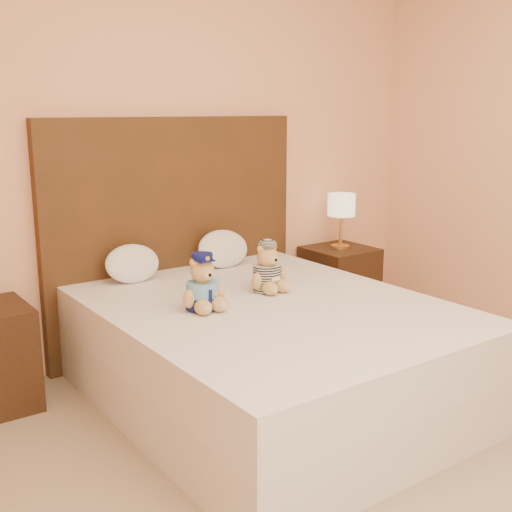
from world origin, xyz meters
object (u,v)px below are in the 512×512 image
(nightstand_right, at_px, (339,284))
(pillow_left, at_px, (132,262))
(lamp, at_px, (341,208))
(teddy_prisoner, at_px, (267,267))
(bed, at_px, (269,353))
(pillow_right, at_px, (223,247))
(teddy_police, at_px, (202,282))

(nightstand_right, xyz_separation_m, pillow_left, (-1.64, 0.03, 0.39))
(lamp, relative_size, teddy_prisoner, 1.47)
(teddy_prisoner, bearing_deg, bed, -126.20)
(pillow_left, bearing_deg, lamp, -1.05)
(bed, xyz_separation_m, nightstand_right, (1.25, 0.80, -0.00))
(nightstand_right, relative_size, pillow_right, 1.52)
(lamp, relative_size, teddy_police, 1.38)
(pillow_left, bearing_deg, nightstand_right, -1.05)
(lamp, bearing_deg, nightstand_right, 0.00)
(teddy_prisoner, height_order, pillow_right, teddy_prisoner)
(pillow_right, bearing_deg, nightstand_right, -1.72)
(pillow_left, bearing_deg, pillow_right, 0.00)
(bed, xyz_separation_m, pillow_right, (0.25, 0.83, 0.40))
(bed, distance_m, lamp, 1.59)
(bed, bearing_deg, pillow_left, 115.05)
(lamp, distance_m, teddy_police, 1.73)
(nightstand_right, xyz_separation_m, pillow_right, (-1.00, 0.03, 0.40))
(bed, bearing_deg, lamp, 32.62)
(lamp, xyz_separation_m, pillow_right, (-1.00, 0.03, -0.17))
(bed, relative_size, teddy_police, 6.92)
(bed, distance_m, teddy_police, 0.55)
(nightstand_right, height_order, teddy_police, teddy_police)
(bed, distance_m, teddy_prisoner, 0.48)
(nightstand_right, xyz_separation_m, teddy_police, (-1.58, -0.68, 0.42))
(bed, bearing_deg, teddy_prisoner, 55.88)
(lamp, bearing_deg, teddy_police, -156.84)
(pillow_left, xyz_separation_m, pillow_right, (0.64, 0.00, 0.01))
(teddy_police, height_order, pillow_left, teddy_police)
(nightstand_right, relative_size, lamp, 1.38)
(bed, bearing_deg, nightstand_right, 32.62)
(lamp, height_order, pillow_left, lamp)
(nightstand_right, height_order, lamp, lamp)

